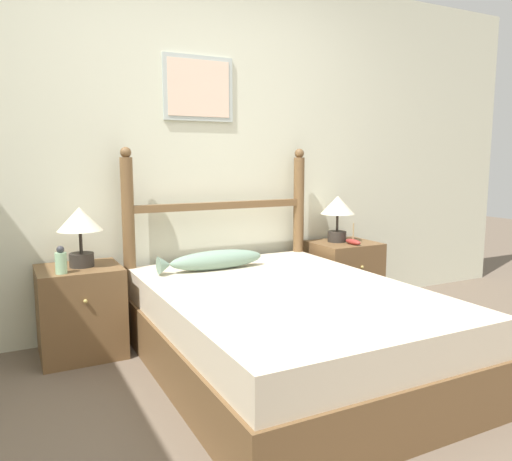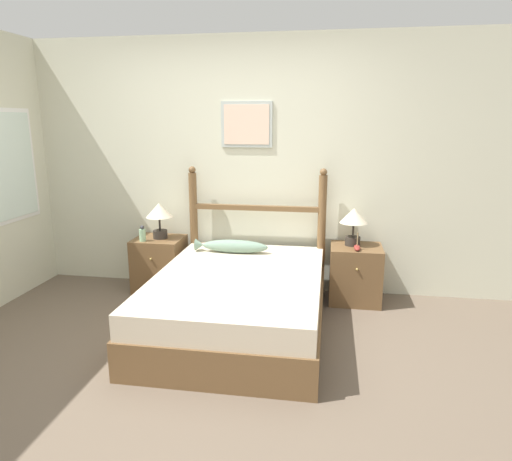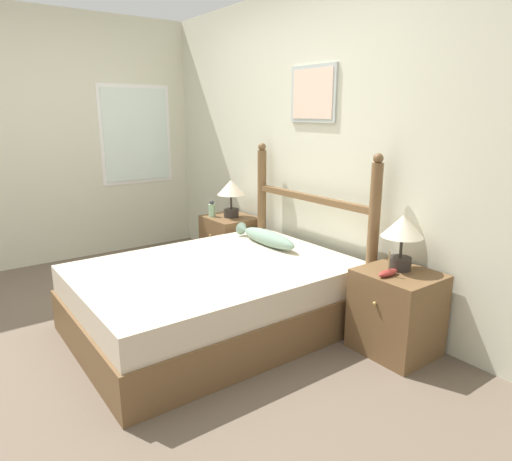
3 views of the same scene
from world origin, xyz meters
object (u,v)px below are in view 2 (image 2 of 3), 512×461
nightstand_left (160,264)px  bottle (142,234)px  nightstand_right (355,274)px  fish_pillow (232,246)px  bed (239,302)px  table_lamp_right (354,219)px  model_boat (357,247)px  table_lamp_left (159,214)px

nightstand_left → bottle: (-0.11, -0.14, 0.35)m
nightstand_right → fish_pillow: 1.23m
bed → nightstand_left: nightstand_left is taller
bed → bottle: bearing=149.6°
bed → bottle: bottle is taller
nightstand_left → nightstand_right: (2.00, 0.00, 0.00)m
table_lamp_right → nightstand_right: bearing=-50.0°
nightstand_right → table_lamp_right: 0.54m
model_boat → bottle: bearing=-179.4°
bottle → fish_pillow: 0.93m
nightstand_left → bed: bearing=-38.4°
nightstand_right → bottle: (-2.11, -0.14, 0.35)m
model_boat → fish_pillow: size_ratio=0.24×
fish_pillow → bed: bearing=-73.0°
table_lamp_left → model_boat: (1.97, -0.12, -0.23)m
bottle → fish_pillow: (0.92, -0.03, -0.07)m
model_boat → table_lamp_right: bearing=102.4°
bottle → model_boat: (2.11, 0.02, -0.05)m
table_lamp_right → bottle: 2.09m
bed → nightstand_left: 1.27m
nightstand_right → table_lamp_left: size_ratio=1.52×
bed → bottle: 1.34m
model_boat → nightstand_left: bearing=176.7°
bed → nightstand_right: size_ratio=3.48×
nightstand_right → nightstand_left: bearing=180.0°
table_lamp_left → bottle: bearing=-133.0°
bed → nightstand_left: bearing=141.6°
nightstand_right → bottle: size_ratio=3.44×
nightstand_left → nightstand_right: 2.00m
table_lamp_right → fish_pillow: table_lamp_right is taller
nightstand_left → table_lamp_left: size_ratio=1.52×
bottle → fish_pillow: bottle is taller
table_lamp_right → bottle: bearing=-174.9°
bed → nightstand_right: nightstand_right is taller
bed → table_lamp_right: 1.40m
fish_pillow → nightstand_right: bearing=8.3°
bed → table_lamp_left: bearing=141.0°
nightstand_left → table_lamp_right: (1.96, 0.05, 0.53)m
nightstand_left → fish_pillow: (0.81, -0.17, 0.28)m
model_boat → fish_pillow: (-1.18, -0.06, -0.03)m
nightstand_right → model_boat: size_ratio=3.30×
nightstand_left → model_boat: model_boat is taller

